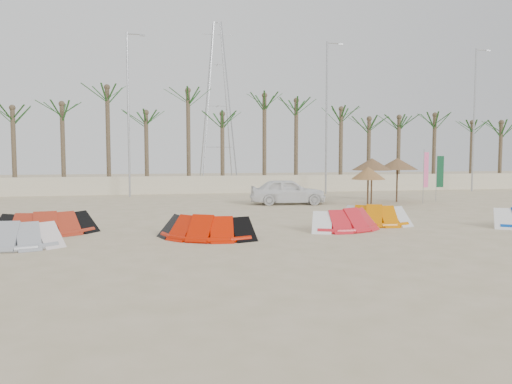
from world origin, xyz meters
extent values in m
plane|color=beige|center=(0.00, 0.00, 0.00)|extent=(120.00, 120.00, 0.00)
cube|color=beige|center=(0.00, 22.00, 0.65)|extent=(60.00, 0.30, 1.30)
cylinder|color=brown|center=(-14.00, 23.50, 3.25)|extent=(0.32, 0.32, 6.50)
ellipsoid|color=#194719|center=(-14.00, 23.50, 6.50)|extent=(4.00, 4.00, 2.40)
cylinder|color=brown|center=(-4.00, 23.50, 3.25)|extent=(0.32, 0.32, 6.50)
ellipsoid|color=#194719|center=(-4.00, 23.50, 6.50)|extent=(4.00, 4.00, 2.40)
cylinder|color=brown|center=(6.00, 23.50, 3.25)|extent=(0.32, 0.32, 6.50)
ellipsoid|color=#194719|center=(6.00, 23.50, 6.50)|extent=(4.00, 4.00, 2.40)
cylinder|color=brown|center=(16.00, 23.50, 3.25)|extent=(0.32, 0.32, 6.50)
ellipsoid|color=#194719|center=(16.00, 23.50, 6.50)|extent=(4.00, 4.00, 2.40)
cylinder|color=brown|center=(24.00, 23.50, 3.25)|extent=(0.32, 0.32, 6.50)
ellipsoid|color=#194719|center=(24.00, 23.50, 6.50)|extent=(4.00, 4.00, 2.40)
cylinder|color=#A5A8AD|center=(-6.00, 20.00, 5.50)|extent=(0.14, 0.14, 11.00)
cylinder|color=#A5A8AD|center=(-5.50, 20.00, 10.90)|extent=(1.00, 0.08, 0.08)
cube|color=#A5A8AD|center=(-5.00, 20.00, 10.85)|extent=(0.35, 0.14, 0.10)
cylinder|color=#A5A8AD|center=(8.00, 20.00, 5.50)|extent=(0.14, 0.14, 11.00)
cylinder|color=#A5A8AD|center=(8.50, 20.00, 10.90)|extent=(1.00, 0.08, 0.08)
cube|color=#A5A8AD|center=(9.00, 20.00, 10.85)|extent=(0.35, 0.14, 0.10)
cylinder|color=#A5A8AD|center=(20.00, 20.00, 5.50)|extent=(0.14, 0.14, 11.00)
cylinder|color=#A5A8AD|center=(20.50, 20.00, 10.90)|extent=(1.00, 0.08, 0.08)
cube|color=#A5A8AD|center=(21.00, 20.00, 10.85)|extent=(0.35, 0.14, 0.10)
cylinder|color=#9398A0|center=(-8.64, 1.61, 0.10)|extent=(2.72, 0.36, 0.20)
cube|color=silver|center=(-7.42, 1.71, 0.25)|extent=(0.66, 1.13, 0.40)
cylinder|color=#A42B17|center=(-8.16, 4.26, 0.10)|extent=(3.19, 0.82, 0.20)
cube|color=black|center=(-9.61, 4.36, 0.25)|extent=(0.80, 1.20, 0.40)
cube|color=black|center=(-6.72, 4.36, 0.25)|extent=(0.80, 1.20, 0.40)
cylinder|color=red|center=(-2.53, 2.17, 0.10)|extent=(2.90, 1.57, 0.20)
cube|color=black|center=(-3.94, 2.27, 0.25)|extent=(1.03, 1.25, 0.40)
cube|color=black|center=(-1.11, 2.27, 0.25)|extent=(1.03, 1.25, 0.40)
cylinder|color=red|center=(3.01, 3.11, 0.10)|extent=(2.78, 1.28, 0.20)
cube|color=white|center=(1.70, 3.21, 0.25)|extent=(0.97, 1.24, 0.40)
cube|color=white|center=(4.33, 3.21, 0.25)|extent=(0.97, 1.24, 0.40)
cylinder|color=#DD7100|center=(4.57, 4.09, 0.10)|extent=(2.41, 1.24, 0.20)
cube|color=silver|center=(3.42, 4.19, 0.25)|extent=(1.00, 1.25, 0.40)
cube|color=silver|center=(5.72, 4.19, 0.25)|extent=(1.00, 1.25, 0.40)
cube|color=white|center=(9.16, 2.69, 0.25)|extent=(0.83, 1.21, 0.40)
cylinder|color=#4C331E|center=(7.35, 11.05, 1.06)|extent=(0.10, 0.10, 2.12)
cone|color=#A8733F|center=(7.35, 11.05, 1.87)|extent=(1.89, 1.89, 0.70)
cylinder|color=#4C331E|center=(8.16, 12.38, 1.29)|extent=(0.10, 0.10, 2.58)
cone|color=brown|center=(8.16, 12.38, 2.33)|extent=(2.33, 2.33, 0.70)
cylinder|color=#4C331E|center=(10.16, 13.14, 1.29)|extent=(0.10, 0.10, 2.58)
cone|color=brown|center=(10.16, 13.14, 2.33)|extent=(2.41, 2.41, 0.70)
cylinder|color=#A5A8AD|center=(11.28, 12.02, 1.60)|extent=(0.04, 0.04, 3.20)
cube|color=pink|center=(11.50, 12.02, 1.98)|extent=(0.40, 0.18, 2.08)
cylinder|color=#A5A8AD|center=(12.73, 13.04, 1.48)|extent=(0.04, 0.04, 2.96)
cube|color=#124E2D|center=(12.95, 13.04, 1.84)|extent=(0.41, 0.12, 1.93)
imported|color=white|center=(3.30, 13.13, 0.75)|extent=(4.55, 2.24, 1.49)
camera|label=1|loc=(-4.13, -14.89, 2.94)|focal=35.00mm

